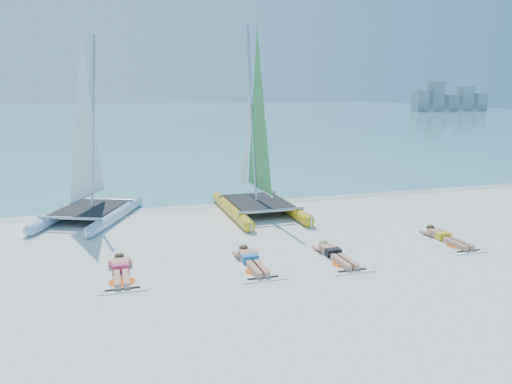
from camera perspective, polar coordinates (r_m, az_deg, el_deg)
ground at (r=12.45m, az=-1.59°, el=-7.00°), size 140.00×140.00×0.00m
sea at (r=74.54m, az=-14.65°, el=8.42°), size 140.00×115.00×0.01m
wet_sand_strip at (r=17.62m, az=-6.32°, el=-1.39°), size 140.00×1.40×0.01m
distant_skyline at (r=92.81m, az=21.18°, el=9.82°), size 14.00×2.00×5.00m
catamaran_blue at (r=16.09m, az=-18.72°, el=3.09°), size 3.58×4.74×5.84m
catamaran_yellow at (r=16.37m, az=-0.19°, el=4.62°), size 2.21×4.89×6.21m
towel_a at (r=11.35m, az=-15.15°, el=-9.30°), size 1.00×1.85×0.02m
sunbather_a at (r=11.49m, az=-15.22°, el=-8.45°), size 0.37×1.73×0.26m
towel_b at (r=11.53m, az=-0.33°, el=-8.52°), size 1.00×1.85×0.02m
sunbather_b at (r=11.67m, az=-0.61°, el=-7.70°), size 0.37×1.73×0.26m
towel_c at (r=12.11m, az=9.28°, el=-7.66°), size 1.00×1.85×0.02m
sunbather_c at (r=12.24m, az=8.90°, el=-6.90°), size 0.37×1.73×0.26m
towel_d at (r=14.19m, az=21.17°, el=-5.40°), size 1.00×1.85×0.02m
sunbather_d at (r=14.30m, az=20.73°, el=-4.78°), size 0.37×1.73×0.26m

